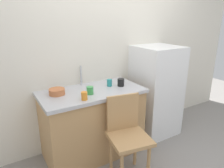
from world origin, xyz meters
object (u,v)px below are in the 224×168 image
at_px(refrigerator, 156,91).
at_px(cup_green, 90,90).
at_px(terracotta_bowl, 57,92).
at_px(cup_orange, 84,96).
at_px(cup_black, 121,82).
at_px(chair, 127,133).
at_px(cup_teal, 109,83).

xyz_separation_m(refrigerator, cup_green, (-1.10, -0.11, 0.25)).
bearing_deg(terracotta_bowl, cup_green, -29.21).
relative_size(cup_green, cup_orange, 0.99).
bearing_deg(cup_orange, refrigerator, 10.98).
relative_size(terracotta_bowl, cup_black, 1.86).
bearing_deg(chair, cup_teal, 88.96).
height_order(cup_teal, cup_green, cup_green).
relative_size(chair, cup_teal, 10.48).
distance_m(refrigerator, chair, 1.04).
relative_size(refrigerator, cup_orange, 14.77).
height_order(chair, cup_green, cup_green).
xyz_separation_m(terracotta_bowl, cup_teal, (0.65, -0.04, 0.01)).
height_order(terracotta_bowl, cup_teal, cup_teal).
bearing_deg(cup_black, cup_teal, 148.37).
bearing_deg(chair, terracotta_bowl, 142.00).
xyz_separation_m(terracotta_bowl, cup_green, (0.32, -0.18, 0.01)).
relative_size(terracotta_bowl, cup_orange, 2.00).
bearing_deg(refrigerator, cup_teal, 178.39).
xyz_separation_m(terracotta_bowl, cup_orange, (0.20, -0.30, 0.01)).
xyz_separation_m(cup_teal, cup_orange, (-0.45, -0.26, 0.00)).
relative_size(chair, terracotta_bowl, 5.08).
bearing_deg(chair, refrigerator, 41.78).
bearing_deg(cup_green, refrigerator, 5.91).
xyz_separation_m(cup_green, cup_orange, (-0.12, -0.12, 0.00)).
bearing_deg(cup_green, cup_teal, 22.21).
bearing_deg(refrigerator, terracotta_bowl, 177.35).
distance_m(refrigerator, cup_orange, 1.26).
distance_m(cup_teal, cup_green, 0.36).
height_order(chair, cup_orange, cup_orange).
bearing_deg(terracotta_bowl, cup_orange, -56.90).
bearing_deg(cup_green, chair, -62.75).
xyz_separation_m(cup_green, cup_black, (0.45, 0.06, 0.00)).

